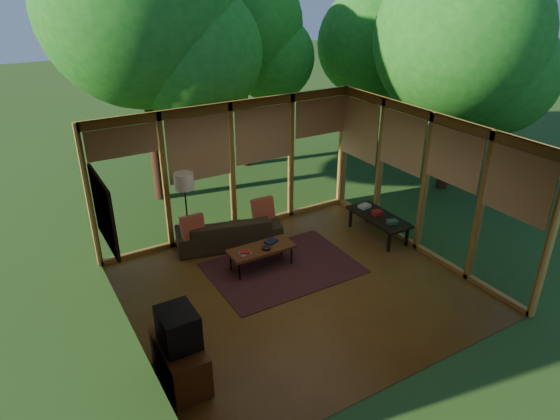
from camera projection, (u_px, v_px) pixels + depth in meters
floor at (298, 288)px, 8.55m from camera, size 5.50×5.50×0.00m
ceiling at (301, 136)px, 7.38m from camera, size 5.50×5.50×0.00m
wall_left at (128, 264)px, 6.71m from camera, size 0.04×5.00×2.70m
wall_front at (411, 297)px, 6.03m from camera, size 5.50×0.04×2.70m
window_wall_back at (232, 169)px, 9.91m from camera, size 5.50×0.12×2.70m
window_wall_right at (425, 184)px, 9.23m from camera, size 0.12×5.00×2.70m
exterior_lawn at (365, 118)px, 18.43m from camera, size 40.00×40.00×0.00m
tree_nw at (139, 5)px, 10.18m from camera, size 4.21×4.21×6.39m
tree_ne at (241, 25)px, 12.52m from camera, size 3.15×3.15×5.26m
tree_se at (460, 39)px, 10.97m from camera, size 3.82×3.82×5.48m
tree_far at (372, 44)px, 14.18m from camera, size 3.13×3.13×4.62m
rug at (283, 268)px, 9.13m from camera, size 2.62×1.86×0.01m
sofa at (229, 231)px, 9.81m from camera, size 2.17×1.26×0.59m
pillow_left at (193, 227)px, 9.30m from camera, size 0.43×0.23×0.46m
pillow_right at (263, 209)px, 9.98m from camera, size 0.45×0.24×0.47m
ct_book_lower at (245, 253)px, 8.75m from camera, size 0.19×0.14×0.03m
ct_book_upper at (245, 252)px, 8.74m from camera, size 0.21×0.19×0.03m
ct_book_side at (271, 241)px, 9.12m from camera, size 0.27×0.24×0.03m
ct_bowl at (266, 248)px, 8.89m from camera, size 0.16×0.16×0.07m
media_cabinet at (180, 362)px, 6.52m from camera, size 0.50×1.00×0.60m
television at (178, 328)px, 6.29m from camera, size 0.45×0.55×0.50m
console_book_a at (392, 222)px, 9.72m from camera, size 0.23×0.19×0.07m
console_book_b at (377, 213)px, 10.07m from camera, size 0.21×0.16×0.09m
console_book_c at (365, 206)px, 10.39m from camera, size 0.26×0.21×0.07m
floor_lamp at (184, 186)px, 9.01m from camera, size 0.36×0.36×1.65m
coffee_table at (261, 249)px, 8.97m from camera, size 1.20×0.50×0.43m
side_console at (379, 218)px, 10.07m from camera, size 0.60×1.40×0.46m
wall_painting at (104, 211)px, 7.73m from camera, size 0.06×1.35×1.15m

